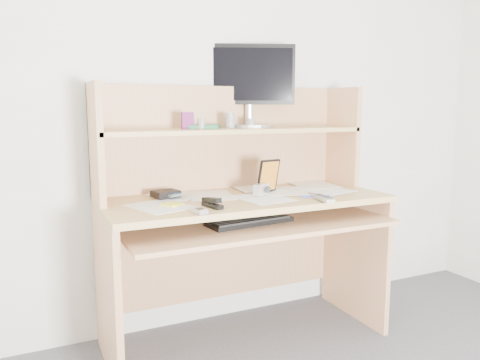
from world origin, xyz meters
name	(u,v)px	position (x,y,z in m)	size (l,w,h in m)	color
back_wall	(220,96)	(0.00, 1.80, 1.25)	(3.60, 0.04, 2.50)	beige
desk	(239,205)	(0.00, 1.56, 0.69)	(1.40, 0.70, 1.30)	tan
paper_clutter	(246,196)	(0.00, 1.48, 0.75)	(1.32, 0.54, 0.01)	silver
keyboard	(249,221)	(-0.05, 1.34, 0.66)	(0.42, 0.19, 0.03)	black
tv_remote	(324,198)	(0.28, 1.22, 0.76)	(0.04, 0.16, 0.02)	#A5A4A0
flip_phone	(199,210)	(-0.34, 1.22, 0.77)	(0.04, 0.08, 0.02)	#BCBCBE
stapler	(212,202)	(-0.25, 1.31, 0.78)	(0.03, 0.13, 0.04)	black
wallet	(166,194)	(-0.37, 1.62, 0.77)	(0.12, 0.10, 0.03)	black
sticky_note_pad	(172,205)	(-0.39, 1.42, 0.75)	(0.08, 0.08, 0.01)	yellow
digital_camera	(261,189)	(0.07, 1.46, 0.78)	(0.09, 0.04, 0.06)	silver
game_case	(268,176)	(0.14, 1.51, 0.84)	(0.12, 0.01, 0.17)	black
blue_pen	(315,196)	(0.29, 1.30, 0.76)	(0.01, 0.01, 0.14)	#1C2AD4
card_box	(187,121)	(-0.25, 1.62, 1.12)	(0.06, 0.02, 0.08)	#A51623
shelf_book	(205,127)	(-0.14, 1.67, 1.09)	(0.14, 0.20, 0.02)	#2F764F
chip_stack_a	(201,124)	(-0.19, 1.60, 1.11)	(0.04, 0.04, 0.05)	black
chip_stack_b	(232,122)	(0.00, 1.65, 1.11)	(0.04, 0.04, 0.06)	white
chip_stack_c	(251,123)	(0.10, 1.63, 1.11)	(0.04, 0.04, 0.05)	black
chip_stack_d	(230,121)	(-0.01, 1.64, 1.12)	(0.05, 0.05, 0.08)	silver
monitor	(248,83)	(0.14, 1.74, 1.32)	(0.49, 0.27, 0.44)	#AEAEB4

